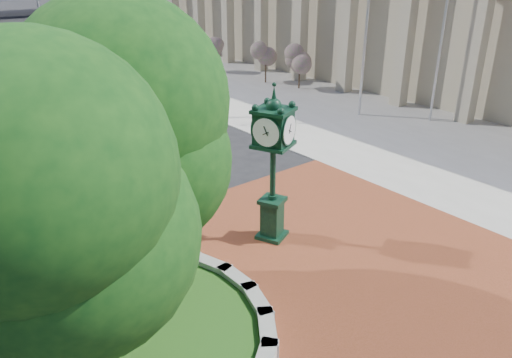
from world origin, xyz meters
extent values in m
plane|color=black|center=(0.00, 0.00, 0.00)|extent=(200.00, 200.00, 0.00)
cube|color=brown|center=(0.00, -1.00, 0.02)|extent=(12.00, 12.00, 0.04)
cube|color=#9E9B93|center=(16.00, 10.00, 0.02)|extent=(20.00, 50.00, 0.04)
cube|color=#9E9B93|center=(-2.38, -1.84, 0.27)|extent=(1.00, 1.22, 0.54)
cube|color=#9E9B93|center=(-1.95, -0.96, 0.27)|extent=(0.71, 1.30, 0.54)
cube|color=#9E9B93|center=(-1.80, 0.00, 0.27)|extent=(0.35, 1.25, 0.54)
cube|color=#9E9B93|center=(-1.95, 0.96, 0.27)|extent=(0.71, 1.30, 0.54)
cube|color=#9E9B93|center=(-2.38, 1.84, 0.27)|extent=(1.00, 1.22, 0.54)
cube|color=#9E9B93|center=(-3.05, 2.54, 0.27)|extent=(1.20, 1.04, 0.54)
cube|color=#9E9B93|center=(-3.91, 3.01, 0.27)|extent=(1.29, 0.76, 0.54)
cylinder|color=#234E16|center=(-5.00, 0.00, 0.20)|extent=(6.10, 6.10, 0.40)
cube|color=#BAAD8D|center=(24.00, 12.00, 4.00)|extent=(15.00, 42.00, 8.00)
cube|color=black|center=(16.80, 12.00, 4.00)|extent=(0.30, 40.00, 5.50)
cylinder|color=#38281C|center=(-5.00, 0.00, 1.08)|extent=(0.36, 0.36, 2.17)
sphere|color=#103B11|center=(-5.00, 0.00, 3.73)|extent=(5.20, 5.20, 5.20)
cube|color=black|center=(0.63, 1.50, 0.08)|extent=(1.01, 1.01, 0.15)
cube|color=black|center=(0.63, 1.50, 0.67)|extent=(0.70, 0.70, 1.06)
cube|color=black|center=(0.63, 1.50, 1.23)|extent=(0.89, 0.89, 0.12)
cylinder|color=black|center=(0.63, 1.50, 2.11)|extent=(0.16, 0.16, 1.63)
cube|color=black|center=(0.63, 1.50, 3.41)|extent=(1.14, 1.14, 0.87)
cylinder|color=white|center=(0.82, 1.09, 3.41)|extent=(0.73, 0.36, 0.77)
cylinder|color=white|center=(0.45, 1.92, 3.41)|extent=(0.73, 0.36, 0.77)
cylinder|color=white|center=(0.22, 1.32, 3.41)|extent=(0.36, 0.73, 0.77)
cylinder|color=white|center=(1.05, 1.69, 3.41)|extent=(0.36, 0.73, 0.77)
sphere|color=black|center=(0.63, 1.50, 4.01)|extent=(0.42, 0.42, 0.42)
cone|color=black|center=(0.63, 1.50, 4.33)|extent=(0.17, 0.17, 0.48)
cylinder|color=silver|center=(12.34, 8.11, 5.59)|extent=(0.13, 0.13, 11.19)
cylinder|color=silver|center=(14.36, 5.19, 5.26)|extent=(0.13, 0.13, 10.51)
cylinder|color=slate|center=(2.68, 27.15, 4.18)|extent=(0.15, 0.15, 8.35)
cylinder|color=#38281C|center=(13.87, 14.29, 0.60)|extent=(0.10, 0.10, 1.20)
sphere|color=#A55284|center=(13.87, 14.29, 1.60)|extent=(1.20, 1.20, 1.20)
cylinder|color=#38281C|center=(13.26, 16.83, 0.60)|extent=(0.10, 0.10, 1.20)
sphere|color=#A55284|center=(13.26, 16.83, 1.60)|extent=(1.20, 1.20, 1.20)
cylinder|color=#38281C|center=(12.70, 21.65, 0.60)|extent=(0.10, 0.10, 1.20)
sphere|color=#A55284|center=(12.70, 21.65, 1.60)|extent=(1.20, 1.20, 1.20)
camera|label=1|loc=(-7.78, -8.13, 7.60)|focal=35.00mm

